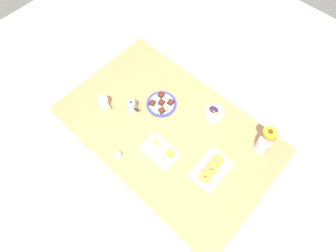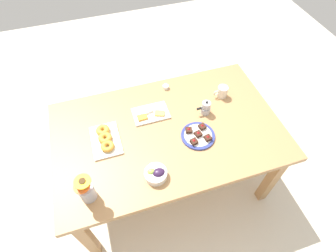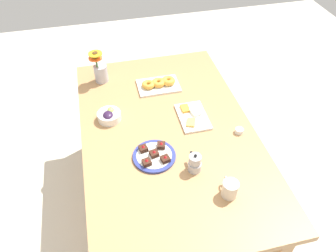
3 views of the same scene
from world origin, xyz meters
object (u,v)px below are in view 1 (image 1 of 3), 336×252
Objects in this scene: coffee_mug at (103,102)px; jam_cup_honey at (118,156)px; flower_vase at (263,143)px; moka_pot at (132,107)px; cheese_platter at (160,151)px; grape_bowl at (214,113)px; dessert_plate at (161,104)px; dining_table at (168,133)px; croissant_platter at (211,169)px.

coffee_mug is 2.36× the size of jam_cup_honey.
moka_pot is (-0.90, -0.40, -0.03)m from flower_vase.
cheese_platter is at bearing 1.51° from coffee_mug.
flower_vase is (1.09, 0.52, 0.03)m from coffee_mug.
grape_bowl is 0.51m from cheese_platter.
grape_bowl reaches higher than cheese_platter.
grape_bowl is 0.78m from jam_cup_honey.
cheese_platter is at bearing -48.33° from dessert_plate.
coffee_mug is at bearing 151.31° from jam_cup_honey.
grape_bowl is at bearing 60.84° from dining_table.
flower_vase is at bearing 25.61° from coffee_mug.
cheese_platter is at bearing -14.99° from moka_pot.
moka_pot reaches higher than dining_table.
coffee_mug is (-0.50, -0.19, 0.13)m from dining_table.
dessert_plate is (-0.36, -0.20, -0.02)m from grape_bowl.
coffee_mug is at bearing -154.39° from flower_vase.
dining_table is 6.15× the size of cheese_platter.
cheese_platter is at bearing -159.20° from croissant_platter.
moka_pot is (0.19, 0.12, 0.00)m from coffee_mug.
dining_table is at bearing 20.69° from coffee_mug.
moka_pot is at bearing 32.75° from coffee_mug.
grape_bowl is at bearing 38.50° from moka_pot.
flower_vase reaches higher than grape_bowl.
cheese_platter is 1.12× the size of flower_vase.
cheese_platter is at bearing -135.17° from flower_vase.
cheese_platter is 5.42× the size of jam_cup_honey.
coffee_mug is 0.49× the size of flower_vase.
croissant_platter is 5.83× the size of jam_cup_honey.
grape_bowl is 1.19× the size of moka_pot.
flower_vase is at bearing 15.56° from dessert_plate.
dessert_plate is 0.23m from moka_pot.
croissant_platter reaches higher than jam_cup_honey.
dining_table is at bearing -150.54° from flower_vase.
coffee_mug is 0.80× the size of grape_bowl.
cheese_platter is 0.72m from flower_vase.
croissant_platter is 0.74m from moka_pot.
coffee_mug is 0.48× the size of dessert_plate.
grape_bowl is 0.41m from dessert_plate.
cheese_platter is at bearing 50.28° from jam_cup_honey.
flower_vase reaches higher than cheese_platter.
cheese_platter is 0.41m from moka_pot.
cheese_platter is (0.08, -0.17, 0.10)m from dining_table.
jam_cup_honey is (-0.54, -0.36, -0.01)m from croissant_platter.
croissant_platter is at bearing 9.10° from coffee_mug.
flower_vase is 0.99m from moka_pot.
dessert_plate is at bearing -164.44° from flower_vase.
dining_table is 0.45m from croissant_platter.
cheese_platter is (-0.10, -0.49, -0.02)m from grape_bowl.
flower_vase is at bearing 44.83° from cheese_platter.
dessert_plate is 1.97× the size of moka_pot.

